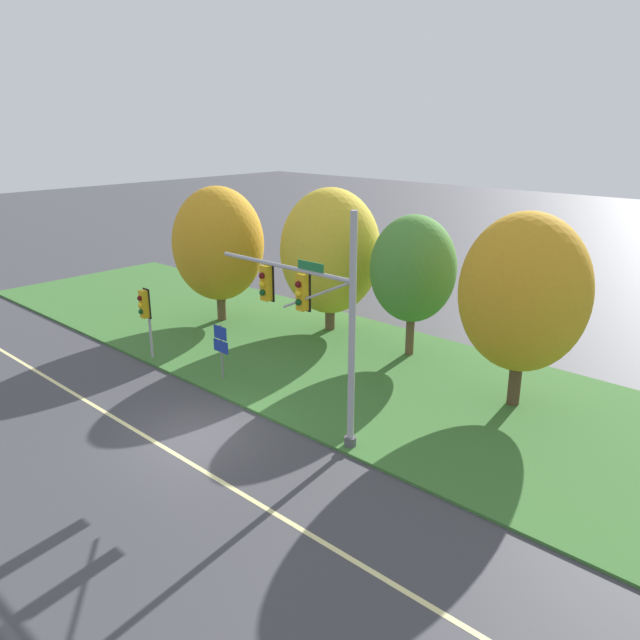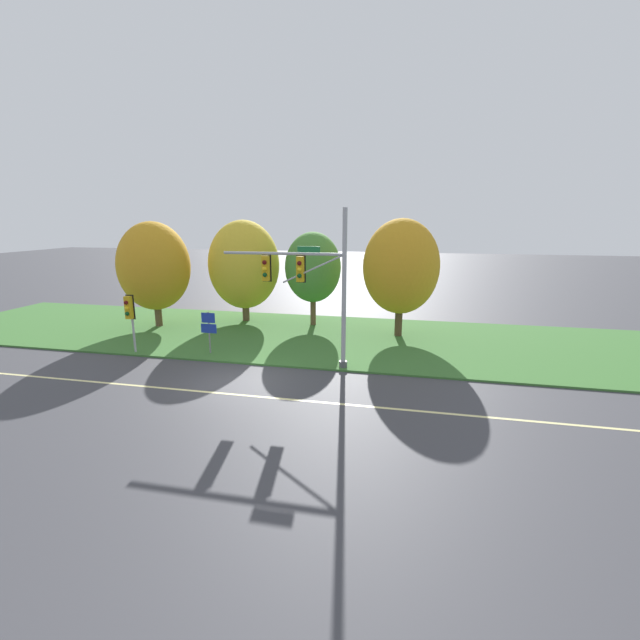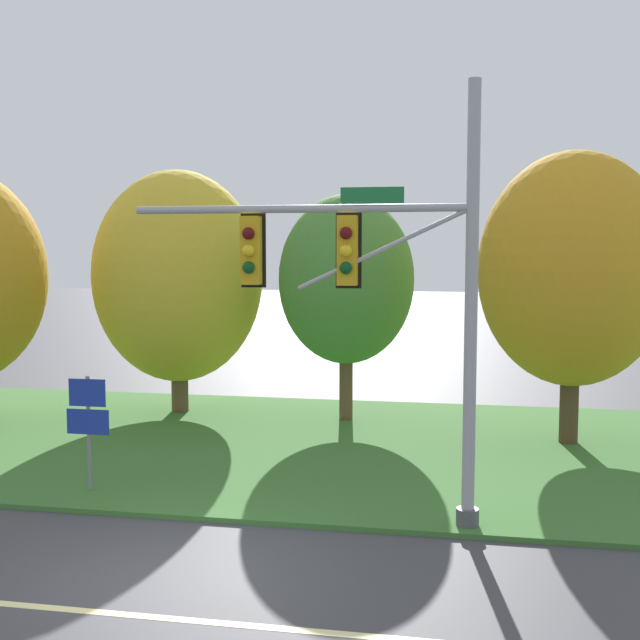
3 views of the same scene
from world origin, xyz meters
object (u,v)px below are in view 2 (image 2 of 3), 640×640
Objects in this scene: pedestrian_signal_near_kerb at (130,311)px; tree_mid_verge at (401,267)px; route_sign_post at (209,327)px; tree_left_of_mast at (244,265)px; tree_nearest_road at (154,266)px; traffic_signal_mast at (312,280)px; tree_behind_signpost at (313,268)px.

pedestrian_signal_near_kerb is 0.44× the size of tree_mid_verge.
route_sign_post is 8.19m from tree_left_of_mast.
pedestrian_signal_near_kerb is 0.45× the size of tree_left_of_mast.
pedestrian_signal_near_kerb is 0.46× the size of tree_nearest_road.
route_sign_post is at bearing 173.31° from traffic_signal_mast.
tree_left_of_mast reaches higher than tree_nearest_road.
route_sign_post is 11.87m from tree_mid_verge.
traffic_signal_mast is 7.71m from tree_mid_verge.
tree_mid_verge is at bearing 25.55° from pedestrian_signal_near_kerb.
traffic_signal_mast is 1.09× the size of tree_nearest_road.
tree_nearest_road is 5.94m from tree_left_of_mast.
tree_left_of_mast is at bearing 97.23° from route_sign_post.
traffic_signal_mast is at bearing -77.36° from tree_behind_signpost.
tree_left_of_mast is at bearing 170.38° from tree_mid_verge.
route_sign_post is at bearing 11.43° from pedestrian_signal_near_kerb.
pedestrian_signal_near_kerb reaches higher than route_sign_post.
tree_nearest_road reaches higher than route_sign_post.
route_sign_post is 0.33× the size of tree_nearest_road.
tree_nearest_road is 0.99× the size of tree_left_of_mast.
pedestrian_signal_near_kerb is at bearing -168.57° from route_sign_post.
traffic_signal_mast reaches higher than route_sign_post.
tree_behind_signpost is at bearing 45.70° from pedestrian_signal_near_kerb.
tree_behind_signpost is at bearing 61.82° from route_sign_post.
traffic_signal_mast is 6.55m from route_sign_post.
tree_nearest_road is at bearing 141.47° from route_sign_post.
tree_left_of_mast is 1.12× the size of tree_behind_signpost.
pedestrian_signal_near_kerb is 11.81m from tree_behind_signpost.
tree_behind_signpost is at bearing 102.64° from traffic_signal_mast.
tree_behind_signpost is (10.28, 2.57, -0.12)m from tree_nearest_road.
tree_mid_verge is at bearing -9.62° from tree_left_of_mast.
traffic_signal_mast is 1.08× the size of tree_left_of_mast.
traffic_signal_mast reaches higher than tree_mid_verge.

